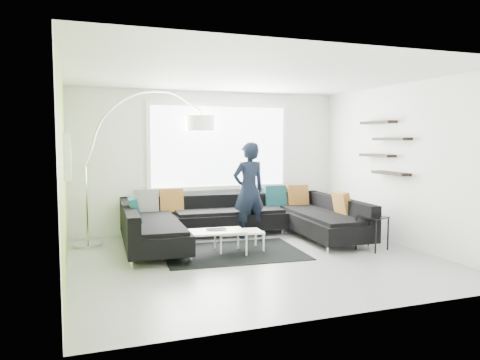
% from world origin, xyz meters
% --- Properties ---
extents(ground, '(5.50, 5.50, 0.00)m').
position_xyz_m(ground, '(0.00, 0.00, 0.00)').
color(ground, '#939298').
rests_on(ground, ground).
extents(room_shell, '(5.54, 5.04, 2.82)m').
position_xyz_m(room_shell, '(0.04, 0.21, 1.81)').
color(room_shell, white).
rests_on(room_shell, ground).
extents(sectional_sofa, '(4.20, 2.73, 0.88)m').
position_xyz_m(sectional_sofa, '(0.17, 1.10, 0.39)').
color(sectional_sofa, black).
rests_on(sectional_sofa, ground).
extents(rug, '(2.36, 1.79, 0.01)m').
position_xyz_m(rug, '(-0.21, 0.48, 0.01)').
color(rug, black).
rests_on(rug, ground).
extents(coffee_table, '(1.24, 0.77, 0.39)m').
position_xyz_m(coffee_table, '(-0.28, 0.51, 0.20)').
color(coffee_table, silver).
rests_on(coffee_table, ground).
extents(arc_lamp, '(2.71, 1.42, 2.75)m').
position_xyz_m(arc_lamp, '(-2.42, 1.77, 1.37)').
color(arc_lamp, white).
rests_on(arc_lamp, ground).
extents(side_table, '(0.53, 0.53, 0.57)m').
position_xyz_m(side_table, '(2.05, -0.13, 0.28)').
color(side_table, black).
rests_on(side_table, ground).
extents(person, '(0.79, 0.64, 1.79)m').
position_xyz_m(person, '(0.47, 1.50, 0.90)').
color(person, black).
rests_on(person, ground).
extents(laptop, '(0.37, 0.27, 0.03)m').
position_xyz_m(laptop, '(-0.49, 0.44, 0.40)').
color(laptop, black).
rests_on(laptop, coffee_table).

